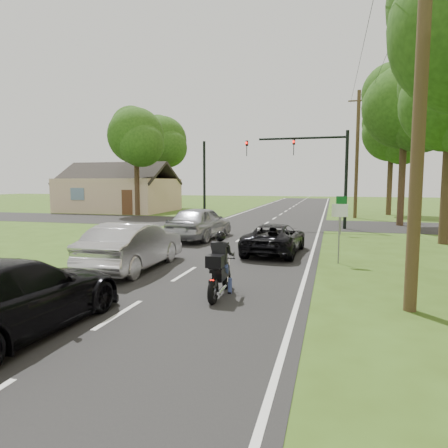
{
  "coord_description": "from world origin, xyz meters",
  "views": [
    {
      "loc": [
        4.45,
        -11.57,
        2.9
      ],
      "look_at": [
        0.47,
        3.0,
        1.3
      ],
      "focal_mm": 32.0,
      "sensor_mm": 36.0,
      "label": 1
    }
  ],
  "objects_px": {
    "dark_suv": "(275,238)",
    "traffic_signal": "(315,162)",
    "sign_white": "(340,219)",
    "silver_suv": "(200,223)",
    "dark_car_behind": "(11,297)",
    "silver_sedan": "(133,246)",
    "utility_pole_near": "(421,79)",
    "motorcycle_rider": "(220,271)",
    "sign_green": "(341,206)",
    "utility_pole_far": "(357,154)"
  },
  "relations": [
    {
      "from": "silver_sedan",
      "to": "sign_green",
      "type": "height_order",
      "value": "sign_green"
    },
    {
      "from": "dark_suv",
      "to": "sign_green",
      "type": "relative_size",
      "value": 2.06
    },
    {
      "from": "dark_car_behind",
      "to": "sign_white",
      "type": "distance_m",
      "value": 10.51
    },
    {
      "from": "traffic_signal",
      "to": "sign_white",
      "type": "bearing_deg",
      "value": -82.95
    },
    {
      "from": "silver_sedan",
      "to": "sign_white",
      "type": "height_order",
      "value": "sign_white"
    },
    {
      "from": "dark_suv",
      "to": "sign_green",
      "type": "distance_m",
      "value": 7.15
    },
    {
      "from": "silver_suv",
      "to": "dark_suv",
      "type": "bearing_deg",
      "value": 149.04
    },
    {
      "from": "silver_sedan",
      "to": "silver_suv",
      "type": "distance_m",
      "value": 7.26
    },
    {
      "from": "silver_sedan",
      "to": "utility_pole_near",
      "type": "height_order",
      "value": "utility_pole_near"
    },
    {
      "from": "silver_suv",
      "to": "sign_green",
      "type": "bearing_deg",
      "value": -148.19
    },
    {
      "from": "dark_suv",
      "to": "dark_car_behind",
      "type": "height_order",
      "value": "dark_car_behind"
    },
    {
      "from": "utility_pole_near",
      "to": "traffic_signal",
      "type": "bearing_deg",
      "value": 100.14
    },
    {
      "from": "silver_sedan",
      "to": "motorcycle_rider",
      "type": "bearing_deg",
      "value": 146.78
    },
    {
      "from": "silver_suv",
      "to": "sign_white",
      "type": "distance_m",
      "value": 8.12
    },
    {
      "from": "dark_car_behind",
      "to": "utility_pole_near",
      "type": "height_order",
      "value": "utility_pole_near"
    },
    {
      "from": "dark_car_behind",
      "to": "utility_pole_near",
      "type": "relative_size",
      "value": 0.51
    },
    {
      "from": "dark_suv",
      "to": "silver_suv",
      "type": "distance_m",
      "value": 5.23
    },
    {
      "from": "traffic_signal",
      "to": "sign_green",
      "type": "height_order",
      "value": "traffic_signal"
    },
    {
      "from": "silver_sedan",
      "to": "sign_green",
      "type": "bearing_deg",
      "value": -123.0
    },
    {
      "from": "utility_pole_near",
      "to": "sign_green",
      "type": "relative_size",
      "value": 4.71
    },
    {
      "from": "utility_pole_near",
      "to": "motorcycle_rider",
      "type": "bearing_deg",
      "value": -178.96
    },
    {
      "from": "dark_car_behind",
      "to": "traffic_signal",
      "type": "height_order",
      "value": "traffic_signal"
    },
    {
      "from": "traffic_signal",
      "to": "sign_white",
      "type": "distance_m",
      "value": 11.39
    },
    {
      "from": "sign_green",
      "to": "utility_pole_near",
      "type": "bearing_deg",
      "value": -84.28
    },
    {
      "from": "motorcycle_rider",
      "to": "sign_green",
      "type": "height_order",
      "value": "sign_green"
    },
    {
      "from": "silver_sedan",
      "to": "sign_white",
      "type": "xyz_separation_m",
      "value": [
        6.59,
        2.74,
        0.81
      ]
    },
    {
      "from": "traffic_signal",
      "to": "silver_suv",
      "type": "bearing_deg",
      "value": -129.43
    },
    {
      "from": "dark_car_behind",
      "to": "sign_green",
      "type": "distance_m",
      "value": 17.72
    },
    {
      "from": "silver_suv",
      "to": "dark_car_behind",
      "type": "height_order",
      "value": "silver_suv"
    },
    {
      "from": "silver_sedan",
      "to": "sign_green",
      "type": "relative_size",
      "value": 2.23
    },
    {
      "from": "motorcycle_rider",
      "to": "silver_suv",
      "type": "distance_m",
      "value": 10.29
    },
    {
      "from": "sign_white",
      "to": "traffic_signal",
      "type": "bearing_deg",
      "value": 97.05
    },
    {
      "from": "dark_suv",
      "to": "utility_pole_far",
      "type": "xyz_separation_m",
      "value": [
        3.98,
        17.57,
        4.46
      ]
    },
    {
      "from": "silver_sedan",
      "to": "dark_car_behind",
      "type": "height_order",
      "value": "silver_sedan"
    },
    {
      "from": "silver_suv",
      "to": "sign_white",
      "type": "height_order",
      "value": "sign_white"
    },
    {
      "from": "silver_sedan",
      "to": "silver_suv",
      "type": "bearing_deg",
      "value": -89.8
    },
    {
      "from": "utility_pole_near",
      "to": "sign_white",
      "type": "relative_size",
      "value": 4.71
    },
    {
      "from": "traffic_signal",
      "to": "utility_pole_near",
      "type": "bearing_deg",
      "value": -79.86
    },
    {
      "from": "silver_suv",
      "to": "utility_pole_far",
      "type": "xyz_separation_m",
      "value": [
        8.2,
        14.5,
        4.24
      ]
    },
    {
      "from": "silver_sedan",
      "to": "utility_pole_far",
      "type": "relative_size",
      "value": 0.47
    },
    {
      "from": "motorcycle_rider",
      "to": "silver_suv",
      "type": "relative_size",
      "value": 0.4
    },
    {
      "from": "dark_suv",
      "to": "dark_car_behind",
      "type": "xyz_separation_m",
      "value": [
        -3.55,
        -10.02,
        0.13
      ]
    },
    {
      "from": "silver_sedan",
      "to": "dark_car_behind",
      "type": "relative_size",
      "value": 0.93
    },
    {
      "from": "silver_suv",
      "to": "traffic_signal",
      "type": "relative_size",
      "value": 0.77
    },
    {
      "from": "silver_sedan",
      "to": "traffic_signal",
      "type": "relative_size",
      "value": 0.74
    },
    {
      "from": "motorcycle_rider",
      "to": "dark_car_behind",
      "type": "distance_m",
      "value": 4.67
    },
    {
      "from": "silver_sedan",
      "to": "utility_pole_near",
      "type": "distance_m",
      "value": 9.43
    },
    {
      "from": "dark_suv",
      "to": "traffic_signal",
      "type": "relative_size",
      "value": 0.69
    },
    {
      "from": "dark_car_behind",
      "to": "sign_white",
      "type": "height_order",
      "value": "sign_white"
    },
    {
      "from": "utility_pole_near",
      "to": "silver_sedan",
      "type": "bearing_deg",
      "value": 164.53
    }
  ]
}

